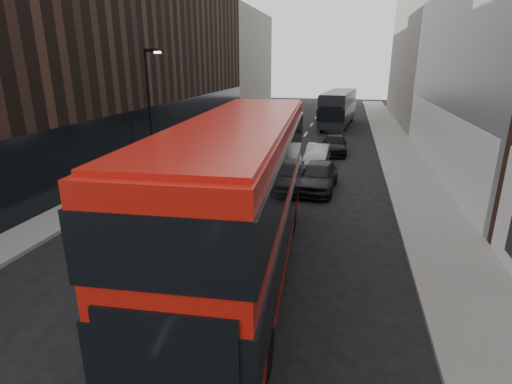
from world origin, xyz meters
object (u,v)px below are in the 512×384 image
Objects in this scene: street_lamp at (150,100)px; red_bus at (241,193)px; grey_bus at (338,108)px; car_b at (317,155)px; car_a at (318,176)px; car_c at (334,144)px.

street_lamp is 0.56× the size of red_bus.
car_b is at bearing -86.85° from grey_bus.
car_a reaches higher than car_b.
car_c is (2.08, 18.68, -2.10)m from red_bus.
car_b is (-0.45, 5.35, -0.10)m from car_a.
grey_bus is 2.49× the size of car_a.
grey_bus is at bearing 89.74° from car_b.
red_bus reaches higher than car_a.
grey_bus is at bearing 89.29° from car_c.
car_a is 1.00× the size of car_c.
grey_bus is (1.89, 31.79, -0.86)m from red_bus.
street_lamp reaches higher than red_bus.
street_lamp is 1.75× the size of car_b.
car_a is at bearing -82.92° from car_b.
car_a is at bearing -94.54° from car_c.
grey_bus is at bearing 83.00° from red_bus.
red_bus is at bearing -95.59° from car_a.
grey_bus is at bearing 93.23° from car_a.
red_bus is 3.10× the size of car_b.
street_lamp is at bearing -151.40° from car_c.
street_lamp is at bearing -163.47° from car_b.
car_b is 3.97m from car_c.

